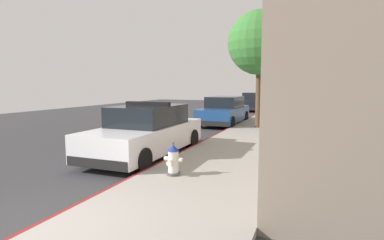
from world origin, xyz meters
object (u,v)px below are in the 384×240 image
at_px(parked_car_dark_far, 254,102).
at_px(street_tree, 260,43).
at_px(parked_car_silver_ahead, 224,111).
at_px(fire_hydrant, 173,160).
at_px(police_cruiser, 147,132).

distance_m(parked_car_dark_far, street_tree, 12.52).
distance_m(parked_car_silver_ahead, fire_hydrant, 10.56).
relative_size(parked_car_silver_ahead, parked_car_dark_far, 1.00).
xyz_separation_m(parked_car_dark_far, street_tree, (2.31, -11.81, 3.44)).
relative_size(fire_hydrant, street_tree, 0.14).
height_order(parked_car_dark_far, street_tree, street_tree).
xyz_separation_m(parked_car_silver_ahead, fire_hydrant, (1.70, -10.42, -0.25)).
bearing_deg(fire_hydrant, parked_car_silver_ahead, 99.24).
bearing_deg(fire_hydrant, street_tree, 87.10).
relative_size(parked_car_dark_far, street_tree, 0.87).
bearing_deg(parked_car_silver_ahead, police_cruiser, -91.02).
bearing_deg(street_tree, parked_car_silver_ahead, 142.93).
relative_size(parked_car_silver_ahead, street_tree, 0.87).
bearing_deg(police_cruiser, fire_hydrant, -47.91).
relative_size(police_cruiser, parked_car_silver_ahead, 1.00).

